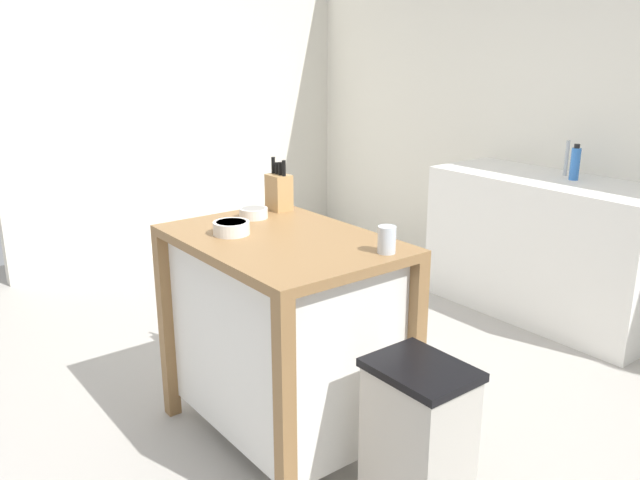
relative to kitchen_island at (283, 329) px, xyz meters
The scene contains 12 objects.
ground_plane 0.53m from the kitchen_island, 113.75° to the left, with size 6.49×6.49×0.00m, color #ADA8A0.
wall_back 2.58m from the kitchen_island, 90.86° to the left, with size 5.49×0.10×2.60m, color silver.
wall_left 3.05m from the kitchen_island, 160.81° to the left, with size 0.10×2.97×2.60m, color silver.
kitchen_island is the anchor object (origin of this frame).
knife_block 0.68m from the kitchen_island, 146.79° to the left, with size 0.11×0.09×0.25m.
bowl_ceramic_wide 0.55m from the kitchen_island, 167.46° to the left, with size 0.13×0.13×0.05m.
bowl_stoneware_deep 0.49m from the kitchen_island, 138.96° to the right, with size 0.15×0.15×0.05m.
drinking_cup 0.65m from the kitchen_island, 25.15° to the left, with size 0.07×0.07×0.10m.
trash_bin 0.77m from the kitchen_island, ahead, with size 0.36×0.28×0.63m.
sink_counter 2.11m from the kitchen_island, 93.35° to the left, with size 1.48×0.60×0.89m.
sink_faucet 2.30m from the kitchen_island, 93.14° to the left, with size 0.02×0.02×0.22m.
bottle_spray_cleaner 2.21m from the kitchen_island, 90.36° to the left, with size 0.06×0.06×0.22m.
Camera 1 is at (2.15, -1.52, 1.69)m, focal length 36.50 mm.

